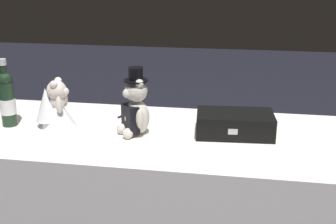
% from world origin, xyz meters
% --- Properties ---
extents(reception_table, '(1.87, 0.71, 0.73)m').
position_xyz_m(reception_table, '(0.00, 0.00, 0.37)').
color(reception_table, white).
rests_on(reception_table, ground_plane).
extents(teddy_bear_groom, '(0.14, 0.14, 0.30)m').
position_xyz_m(teddy_bear_groom, '(-0.14, -0.03, 0.85)').
color(teddy_bear_groom, silver).
rests_on(teddy_bear_groom, reception_table).
extents(teddy_bear_bride, '(0.19, 0.16, 0.22)m').
position_xyz_m(teddy_bear_bride, '(-0.52, 0.01, 0.83)').
color(teddy_bear_bride, white).
rests_on(teddy_bear_bride, reception_table).
extents(champagne_bottle, '(0.07, 0.07, 0.31)m').
position_xyz_m(champagne_bottle, '(-0.74, -0.02, 0.86)').
color(champagne_bottle, '#1A2E1E').
rests_on(champagne_bottle, reception_table).
extents(signing_pen, '(0.07, 0.14, 0.01)m').
position_xyz_m(signing_pen, '(-0.24, 0.22, 0.74)').
color(signing_pen, black).
rests_on(signing_pen, reception_table).
extents(gift_case_black, '(0.34, 0.21, 0.10)m').
position_xyz_m(gift_case_black, '(0.29, 0.04, 0.78)').
color(gift_case_black, black).
rests_on(gift_case_black, reception_table).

